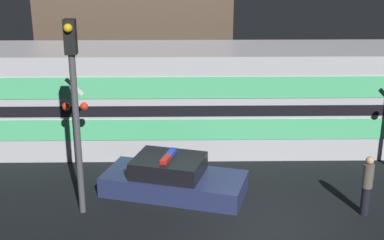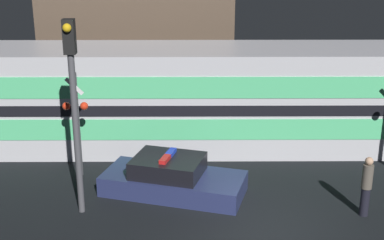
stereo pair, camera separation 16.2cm
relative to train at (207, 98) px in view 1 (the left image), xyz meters
The scene contains 6 objects.
ground_plane 6.82m from the train, 79.44° to the right, with size 120.00×120.00×0.00m, color black.
train is the anchor object (origin of this frame).
police_car 4.40m from the train, 106.56° to the right, with size 4.60×2.97×1.26m.
pedestrian 6.97m from the train, 52.25° to the right, with size 0.30×0.30×1.76m.
crossing_signal_far 5.04m from the train, 147.25° to the right, with size 0.81×0.35×3.46m.
traffic_light_corner 6.57m from the train, 125.72° to the right, with size 0.30×0.46×5.45m.
Camera 1 is at (-2.05, -12.37, 7.32)m, focal length 50.00 mm.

